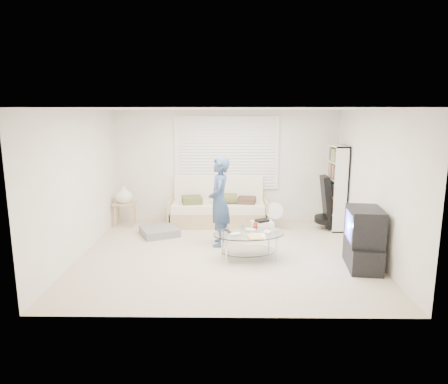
{
  "coord_description": "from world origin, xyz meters",
  "views": [
    {
      "loc": [
        0.06,
        -6.7,
        2.45
      ],
      "look_at": [
        -0.03,
        0.3,
        1.05
      ],
      "focal_mm": 32.0,
      "sensor_mm": 36.0,
      "label": 1
    }
  ],
  "objects_px": {
    "futon_sofa": "(218,209)",
    "tv_unit": "(363,239)",
    "coffee_table": "(249,238)",
    "bookshelf": "(336,187)"
  },
  "relations": [
    {
      "from": "tv_unit",
      "to": "coffee_table",
      "type": "height_order",
      "value": "tv_unit"
    },
    {
      "from": "tv_unit",
      "to": "coffee_table",
      "type": "relative_size",
      "value": 0.74
    },
    {
      "from": "futon_sofa",
      "to": "coffee_table",
      "type": "bearing_deg",
      "value": -74.85
    },
    {
      "from": "futon_sofa",
      "to": "tv_unit",
      "type": "distance_m",
      "value": 3.44
    },
    {
      "from": "futon_sofa",
      "to": "coffee_table",
      "type": "relative_size",
      "value": 1.62
    },
    {
      "from": "futon_sofa",
      "to": "bookshelf",
      "type": "bearing_deg",
      "value": -6.06
    },
    {
      "from": "coffee_table",
      "to": "futon_sofa",
      "type": "bearing_deg",
      "value": 105.15
    },
    {
      "from": "futon_sofa",
      "to": "tv_unit",
      "type": "relative_size",
      "value": 2.2
    },
    {
      "from": "tv_unit",
      "to": "futon_sofa",
      "type": "bearing_deg",
      "value": 133.75
    },
    {
      "from": "futon_sofa",
      "to": "tv_unit",
      "type": "xyz_separation_m",
      "value": [
        2.38,
        -2.48,
        0.13
      ]
    }
  ]
}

